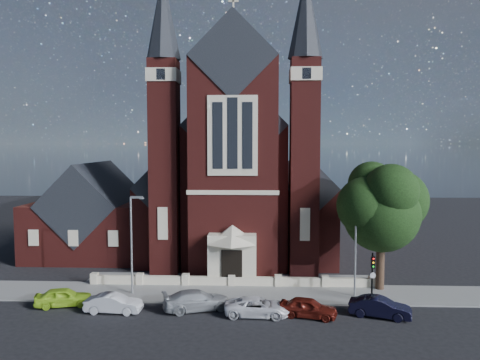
# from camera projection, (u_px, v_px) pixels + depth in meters

# --- Properties ---
(ground) EXTENTS (120.00, 120.00, 0.00)m
(ground) POSITION_uv_depth(u_px,v_px,m) (236.00, 262.00, 48.79)
(ground) COLOR black
(ground) RESTS_ON ground
(pavement_strip) EXTENTS (60.00, 5.00, 0.12)m
(pavement_strip) POSITION_uv_depth(u_px,v_px,m) (230.00, 294.00, 38.33)
(pavement_strip) COLOR gray
(pavement_strip) RESTS_ON ground
(forecourt_paving) EXTENTS (26.00, 3.00, 0.14)m
(forecourt_paving) POSITION_uv_depth(u_px,v_px,m) (233.00, 280.00, 42.31)
(forecourt_paving) COLOR gray
(forecourt_paving) RESTS_ON ground
(forecourt_wall) EXTENTS (24.00, 0.40, 0.90)m
(forecourt_wall) POSITION_uv_depth(u_px,v_px,m) (232.00, 286.00, 40.32)
(forecourt_wall) COLOR beige
(forecourt_wall) RESTS_ON ground
(church) EXTENTS (20.01, 34.90, 29.20)m
(church) POSITION_uv_depth(u_px,v_px,m) (240.00, 178.00, 56.07)
(church) COLOR #541A16
(church) RESTS_ON ground
(parish_hall) EXTENTS (12.00, 12.20, 10.24)m
(parish_hall) POSITION_uv_depth(u_px,v_px,m) (95.00, 218.00, 52.11)
(parish_hall) COLOR #541A16
(parish_hall) RESTS_ON ground
(street_tree) EXTENTS (6.40, 6.60, 10.70)m
(street_tree) POSITION_uv_depth(u_px,v_px,m) (384.00, 209.00, 38.49)
(street_tree) COLOR black
(street_tree) RESTS_ON ground
(street_lamp_left) EXTENTS (1.16, 0.22, 8.09)m
(street_lamp_left) POSITION_uv_depth(u_px,v_px,m) (132.00, 239.00, 37.79)
(street_lamp_left) COLOR gray
(street_lamp_left) RESTS_ON ground
(street_lamp_right) EXTENTS (1.16, 0.22, 8.09)m
(street_lamp_right) POSITION_uv_depth(u_px,v_px,m) (357.00, 241.00, 37.07)
(street_lamp_right) COLOR gray
(street_lamp_right) RESTS_ON ground
(traffic_signal) EXTENTS (0.28, 0.42, 4.00)m
(traffic_signal) POSITION_uv_depth(u_px,v_px,m) (373.00, 271.00, 35.62)
(traffic_signal) COLOR black
(traffic_signal) RESTS_ON ground
(car_lime_van) EXTENTS (4.41, 2.62, 1.41)m
(car_lime_van) POSITION_uv_depth(u_px,v_px,m) (64.00, 297.00, 35.38)
(car_lime_van) COLOR #A7DA2B
(car_lime_van) RESTS_ON ground
(car_silver_a) EXTENTS (4.16, 1.58, 1.36)m
(car_silver_a) POSITION_uv_depth(u_px,v_px,m) (114.00, 303.00, 34.05)
(car_silver_a) COLOR #B8BBC0
(car_silver_a) RESTS_ON ground
(car_silver_b) EXTENTS (5.44, 3.57, 1.46)m
(car_silver_b) POSITION_uv_depth(u_px,v_px,m) (197.00, 300.00, 34.57)
(car_silver_b) COLOR #94979B
(car_silver_b) RESTS_ON ground
(car_white_suv) EXTENTS (4.75, 2.34, 1.30)m
(car_white_suv) POSITION_uv_depth(u_px,v_px,m) (257.00, 307.00, 33.40)
(car_white_suv) COLOR white
(car_white_suv) RESTS_ON ground
(car_dark_red) EXTENTS (4.35, 2.61, 1.39)m
(car_dark_red) POSITION_uv_depth(u_px,v_px,m) (308.00, 307.00, 33.15)
(car_dark_red) COLOR #5A160F
(car_dark_red) RESTS_ON ground
(car_navy) EXTENTS (4.56, 2.76, 1.42)m
(car_navy) POSITION_uv_depth(u_px,v_px,m) (380.00, 307.00, 33.15)
(car_navy) COLOR black
(car_navy) RESTS_ON ground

